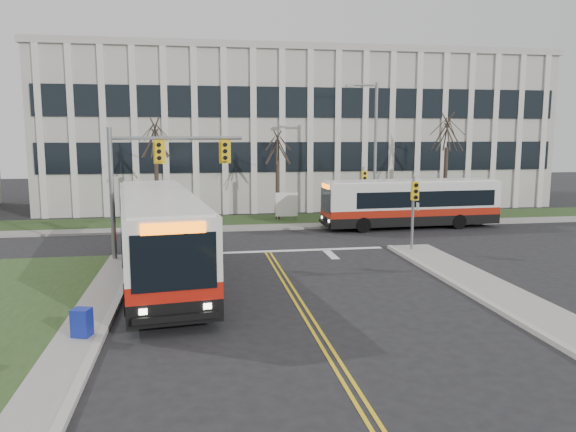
{
  "coord_description": "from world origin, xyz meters",
  "views": [
    {
      "loc": [
        -3.48,
        -19.39,
        5.89
      ],
      "look_at": [
        0.84,
        6.81,
        2.0
      ],
      "focal_mm": 35.0,
      "sensor_mm": 36.0,
      "label": 1
    }
  ],
  "objects_px": {
    "directory_sign": "(287,205)",
    "bus_cross": "(411,204)",
    "bus_main": "(159,239)",
    "newspaper_box_blue": "(82,325)",
    "streetlight": "(373,145)"
  },
  "relations": [
    {
      "from": "directory_sign",
      "to": "newspaper_box_blue",
      "type": "bearing_deg",
      "value": -114.2
    },
    {
      "from": "bus_cross",
      "to": "bus_main",
      "type": "bearing_deg",
      "value": -56.44
    },
    {
      "from": "bus_cross",
      "to": "newspaper_box_blue",
      "type": "relative_size",
      "value": 11.69
    },
    {
      "from": "directory_sign",
      "to": "newspaper_box_blue",
      "type": "xyz_separation_m",
      "value": [
        -9.3,
        -20.7,
        -0.7
      ]
    },
    {
      "from": "directory_sign",
      "to": "bus_cross",
      "type": "xyz_separation_m",
      "value": [
        7.37,
        -3.5,
        0.31
      ]
    },
    {
      "from": "streetlight",
      "to": "bus_main",
      "type": "relative_size",
      "value": 0.7
    },
    {
      "from": "newspaper_box_blue",
      "to": "streetlight",
      "type": "bearing_deg",
      "value": 69.63
    },
    {
      "from": "directory_sign",
      "to": "newspaper_box_blue",
      "type": "relative_size",
      "value": 2.11
    },
    {
      "from": "bus_main",
      "to": "newspaper_box_blue",
      "type": "relative_size",
      "value": 13.75
    },
    {
      "from": "streetlight",
      "to": "bus_cross",
      "type": "relative_size",
      "value": 0.83
    },
    {
      "from": "streetlight",
      "to": "bus_main",
      "type": "distance_m",
      "value": 18.73
    },
    {
      "from": "directory_sign",
      "to": "newspaper_box_blue",
      "type": "height_order",
      "value": "directory_sign"
    },
    {
      "from": "bus_cross",
      "to": "newspaper_box_blue",
      "type": "height_order",
      "value": "bus_cross"
    },
    {
      "from": "directory_sign",
      "to": "bus_main",
      "type": "xyz_separation_m",
      "value": [
        -7.48,
        -14.32,
        0.57
      ]
    },
    {
      "from": "streetlight",
      "to": "bus_main",
      "type": "bearing_deg",
      "value": -134.97
    }
  ]
}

